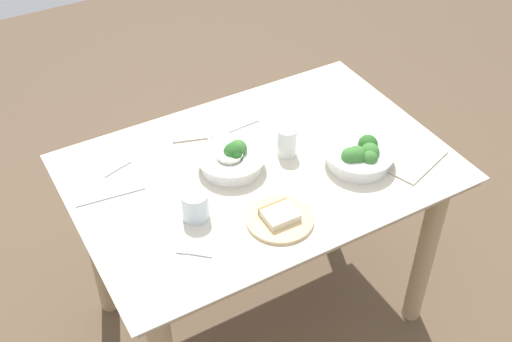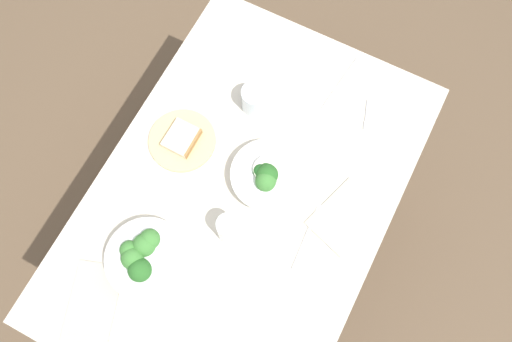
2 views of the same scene
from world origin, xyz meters
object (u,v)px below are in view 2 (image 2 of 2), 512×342
(water_glass_center, at_px, (255,99))
(napkin_folded_lower, at_px, (93,303))
(water_glass_side, at_px, (229,229))
(fork_by_far_bowl, at_px, (367,116))
(table_knife_left, at_px, (341,83))
(broccoli_bowl_far, at_px, (145,258))
(fork_by_near_bowl, at_px, (229,69))
(broccoli_bowl_near, at_px, (268,176))
(table_knife_right, at_px, (306,237))
(bread_side_plate, at_px, (182,140))
(napkin_folded_upper, at_px, (345,216))

(water_glass_center, bearing_deg, napkin_folded_lower, 170.70)
(water_glass_side, height_order, fork_by_far_bowl, water_glass_side)
(table_knife_left, bearing_deg, fork_by_far_bowl, 66.04)
(broccoli_bowl_far, relative_size, napkin_folded_lower, 1.04)
(fork_by_near_bowl, distance_m, napkin_folded_lower, 0.81)
(water_glass_center, height_order, table_knife_left, water_glass_center)
(fork_by_far_bowl, distance_m, fork_by_near_bowl, 0.46)
(fork_by_near_bowl, bearing_deg, broccoli_bowl_near, -93.41)
(napkin_folded_lower, bearing_deg, table_knife_left, -19.30)
(fork_by_near_bowl, distance_m, table_knife_right, 0.59)
(broccoli_bowl_near, bearing_deg, fork_by_far_bowl, -28.79)
(broccoli_bowl_far, relative_size, water_glass_side, 2.27)
(broccoli_bowl_near, distance_m, bread_side_plate, 0.28)
(bread_side_plate, relative_size, table_knife_left, 0.94)
(table_knife_left, xyz_separation_m, napkin_folded_lower, (-0.93, 0.32, 0.00))
(fork_by_far_bowl, relative_size, fork_by_near_bowl, 1.20)
(napkin_folded_upper, bearing_deg, bread_side_plate, 91.05)
(broccoli_bowl_far, xyz_separation_m, bread_side_plate, (0.36, 0.09, -0.03))
(napkin_folded_upper, relative_size, napkin_folded_lower, 0.89)
(fork_by_far_bowl, xyz_separation_m, table_knife_left, (0.07, 0.12, -0.00))
(water_glass_side, bearing_deg, fork_by_near_bowl, 28.41)
(bread_side_plate, bearing_deg, fork_by_near_bowl, -1.36)
(bread_side_plate, relative_size, napkin_folded_upper, 1.04)
(fork_by_far_bowl, distance_m, napkin_folded_upper, 0.33)
(water_glass_center, bearing_deg, fork_by_far_bowl, -69.11)
(broccoli_bowl_far, relative_size, bread_side_plate, 1.13)
(bread_side_plate, xyz_separation_m, table_knife_left, (0.40, -0.34, -0.01))
(broccoli_bowl_far, distance_m, broccoli_bowl_near, 0.41)
(broccoli_bowl_far, height_order, broccoli_bowl_near, same)
(broccoli_bowl_near, bearing_deg, table_knife_left, -8.66)
(bread_side_plate, height_order, fork_by_near_bowl, bread_side_plate)
(broccoli_bowl_far, distance_m, napkin_folded_upper, 0.57)
(broccoli_bowl_far, height_order, water_glass_center, broccoli_bowl_far)
(water_glass_side, bearing_deg, broccoli_bowl_far, 136.23)
(table_knife_right, height_order, napkin_folded_upper, napkin_folded_upper)
(fork_by_near_bowl, relative_size, table_knife_left, 0.39)
(water_glass_side, height_order, napkin_folded_upper, water_glass_side)
(fork_by_near_bowl, bearing_deg, table_knife_left, -29.35)
(table_knife_right, bearing_deg, bread_side_plate, -105.39)
(fork_by_far_bowl, distance_m, table_knife_left, 0.14)
(fork_by_near_bowl, bearing_deg, broccoli_bowl_far, -131.10)
(table_knife_left, distance_m, table_knife_right, 0.51)
(water_glass_side, height_order, table_knife_right, water_glass_side)
(bread_side_plate, relative_size, water_glass_side, 2.02)
(bread_side_plate, distance_m, fork_by_far_bowl, 0.57)
(water_glass_center, distance_m, table_knife_left, 0.28)
(broccoli_bowl_near, relative_size, water_glass_center, 2.50)
(fork_by_near_bowl, height_order, napkin_folded_lower, napkin_folded_lower)
(broccoli_bowl_near, height_order, water_glass_side, water_glass_side)
(bread_side_plate, height_order, water_glass_side, water_glass_side)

